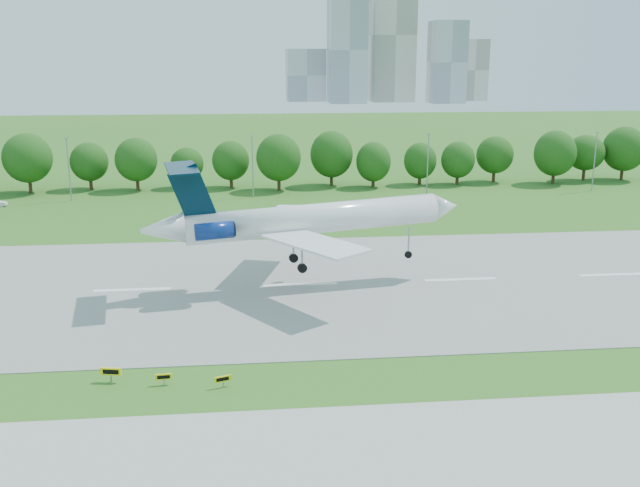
# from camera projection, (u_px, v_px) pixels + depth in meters

# --- Properties ---
(ground) EXTENTS (600.00, 600.00, 0.00)m
(ground) POSITION_uv_depth(u_px,v_px,m) (87.00, 383.00, 60.53)
(ground) COLOR #2C5D18
(ground) RESTS_ON ground
(runway) EXTENTS (400.00, 45.00, 0.08)m
(runway) POSITION_uv_depth(u_px,v_px,m) (132.00, 290.00, 84.58)
(runway) COLOR gray
(runway) RESTS_ON ground
(tree_line) EXTENTS (288.40, 8.40, 10.40)m
(tree_line) POSITION_uv_depth(u_px,v_px,m) (180.00, 160.00, 147.51)
(tree_line) COLOR #382314
(tree_line) RESTS_ON ground
(light_poles) EXTENTS (175.90, 0.25, 12.19)m
(light_poles) POSITION_uv_depth(u_px,v_px,m) (162.00, 167.00, 137.60)
(light_poles) COLOR gray
(light_poles) RESTS_ON ground
(skyline) EXTENTS (127.00, 52.00, 80.00)m
(skyline) POSITION_uv_depth(u_px,v_px,m) (385.00, 51.00, 438.60)
(skyline) COLOR #B2B2B7
(skyline) RESTS_ON ground
(airliner) EXTENTS (38.77, 27.96, 13.09)m
(airliner) POSITION_uv_depth(u_px,v_px,m) (298.00, 219.00, 84.13)
(airliner) COLOR white
(airliner) RESTS_ON ground
(taxi_sign_left) EXTENTS (1.84, 0.54, 1.29)m
(taxi_sign_left) POSITION_uv_depth(u_px,v_px,m) (111.00, 372.00, 60.48)
(taxi_sign_left) COLOR gray
(taxi_sign_left) RESTS_ON ground
(taxi_sign_centre) EXTENTS (1.42, 0.25, 0.99)m
(taxi_sign_centre) POSITION_uv_depth(u_px,v_px,m) (164.00, 377.00, 60.00)
(taxi_sign_centre) COLOR gray
(taxi_sign_centre) RESTS_ON ground
(taxi_sign_right) EXTENTS (1.43, 0.61, 1.02)m
(taxi_sign_right) POSITION_uv_depth(u_px,v_px,m) (223.00, 379.00, 59.56)
(taxi_sign_right) COLOR gray
(taxi_sign_right) RESTS_ON ground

